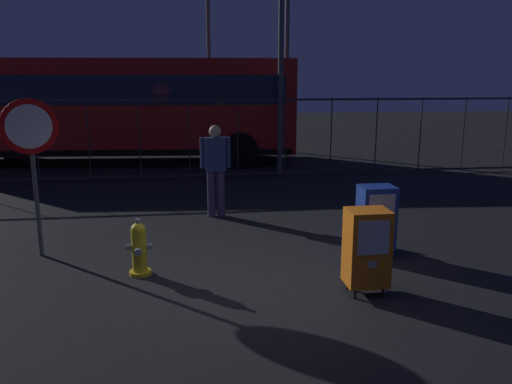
# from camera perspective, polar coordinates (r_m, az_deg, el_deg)

# --- Properties ---
(ground_plane) EXTENTS (60.00, 60.00, 0.00)m
(ground_plane) POSITION_cam_1_polar(r_m,az_deg,el_deg) (6.48, -1.23, -10.20)
(ground_plane) COLOR black
(fire_hydrant) EXTENTS (0.33, 0.31, 0.75)m
(fire_hydrant) POSITION_cam_1_polar(r_m,az_deg,el_deg) (6.84, -12.77, -6.12)
(fire_hydrant) COLOR yellow
(fire_hydrant) RESTS_ON ground_plane
(newspaper_box_primary) EXTENTS (0.48, 0.42, 1.02)m
(newspaper_box_primary) POSITION_cam_1_polar(r_m,az_deg,el_deg) (6.18, 12.13, -5.99)
(newspaper_box_primary) COLOR black
(newspaper_box_primary) RESTS_ON ground_plane
(newspaper_box_secondary) EXTENTS (0.48, 0.42, 1.02)m
(newspaper_box_secondary) POSITION_cam_1_polar(r_m,az_deg,el_deg) (7.49, 13.11, -2.74)
(newspaper_box_secondary) COLOR black
(newspaper_box_secondary) RESTS_ON ground_plane
(stop_sign) EXTENTS (0.71, 0.31, 2.23)m
(stop_sign) POSITION_cam_1_polar(r_m,az_deg,el_deg) (7.73, -23.56, 4.79)
(stop_sign) COLOR #4C4F54
(stop_sign) RESTS_ON ground_plane
(pedestrian) EXTENTS (0.55, 0.22, 1.67)m
(pedestrian) POSITION_cam_1_polar(r_m,az_deg,el_deg) (9.35, -4.48, 2.95)
(pedestrian) COLOR #382D51
(pedestrian) RESTS_ON ground_plane
(fence_barrier) EXTENTS (18.03, 0.04, 2.00)m
(fence_barrier) POSITION_cam_1_polar(r_m,az_deg,el_deg) (12.91, -4.71, 5.94)
(fence_barrier) COLOR #2D2D33
(fence_barrier) RESTS_ON ground_plane
(bus_near) EXTENTS (10.67, 3.44, 3.00)m
(bus_near) POSITION_cam_1_polar(r_m,az_deg,el_deg) (15.96, -15.38, 9.30)
(bus_near) COLOR red
(bus_near) RESTS_ON ground_plane
(street_light_near_left) EXTENTS (0.32, 0.32, 8.29)m
(street_light_near_left) POSITION_cam_1_polar(r_m,az_deg,el_deg) (19.70, -5.32, 19.04)
(street_light_near_left) COLOR #4C4F54
(street_light_near_left) RESTS_ON ground_plane
(street_light_near_right) EXTENTS (0.32, 0.32, 7.67)m
(street_light_near_right) POSITION_cam_1_polar(r_m,az_deg,el_deg) (16.69, 3.49, 19.12)
(street_light_near_right) COLOR #4C4F54
(street_light_near_right) RESTS_ON ground_plane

